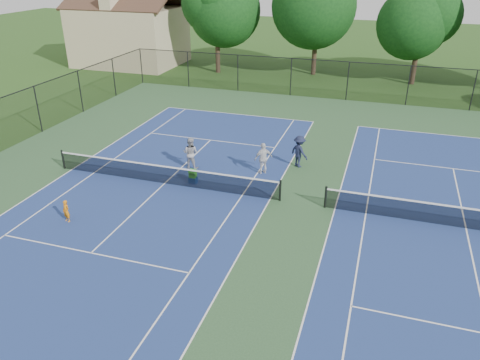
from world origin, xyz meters
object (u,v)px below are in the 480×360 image
(child_player, at_px, (66,211))
(ball_crate, at_px, (193,180))
(ball_hopper, at_px, (193,174))
(bystander_a, at_px, (263,158))
(tree_back_c, at_px, (422,19))
(tree_back_b, at_px, (318,1))
(bystander_b, at_px, (299,151))
(clapboard_house, at_px, (130,33))
(instructor, at_px, (190,153))
(tree_back_a, at_px, (217,7))

(child_player, relative_size, ball_crate, 2.46)
(ball_crate, distance_m, ball_hopper, 0.36)
(bystander_a, height_order, ball_hopper, bystander_a)
(tree_back_c, relative_size, child_player, 8.38)
(tree_back_b, relative_size, ball_crate, 24.62)
(bystander_a, height_order, bystander_b, bystander_b)
(tree_back_b, distance_m, child_player, 31.69)
(tree_back_b, bearing_deg, ball_hopper, -93.75)
(clapboard_house, xyz_separation_m, instructor, (16.50, -22.80, -2.23))
(tree_back_a, relative_size, child_player, 9.13)
(tree_back_a, distance_m, bystander_b, 23.75)
(ball_crate, xyz_separation_m, ball_hopper, (0.00, 0.00, 0.36))
(ball_crate, bearing_deg, tree_back_a, 107.34)
(instructor, height_order, bystander_b, bystander_b)
(tree_back_c, bearing_deg, ball_crate, -113.55)
(tree_back_c, distance_m, instructor, 25.95)
(bystander_a, bearing_deg, tree_back_b, -125.20)
(bystander_a, bearing_deg, tree_back_a, -102.59)
(tree_back_c, bearing_deg, child_player, -115.83)
(tree_back_a, relative_size, instructor, 5.33)
(instructor, xyz_separation_m, ball_hopper, (0.83, -1.68, -0.34))
(instructor, relative_size, ball_crate, 4.22)
(clapboard_house, relative_size, bystander_a, 6.36)
(child_player, relative_size, bystander_b, 0.57)
(tree_back_a, bearing_deg, bystander_a, -63.97)
(tree_back_c, xyz_separation_m, child_player, (-14.35, -29.63, -4.98))
(clapboard_house, bearing_deg, tree_back_b, 3.01)
(clapboard_house, xyz_separation_m, ball_hopper, (17.33, -24.48, -2.58))
(tree_back_c, xyz_separation_m, ball_hopper, (-10.67, -24.48, -4.96))
(tree_back_a, distance_m, tree_back_b, 9.24)
(tree_back_b, relative_size, child_player, 10.01)
(tree_back_a, height_order, ball_hopper, tree_back_a)
(bystander_a, bearing_deg, clapboard_house, -86.14)
(bystander_b, bearing_deg, instructor, 54.33)
(instructor, distance_m, ball_crate, 2.00)
(bystander_b, bearing_deg, ball_hopper, 72.67)
(tree_back_b, bearing_deg, ball_crate, -93.75)
(tree_back_b, height_order, bystander_b, tree_back_b)
(tree_back_a, height_order, instructor, tree_back_a)
(instructor, relative_size, bystander_a, 1.01)
(tree_back_a, distance_m, bystander_a, 24.24)
(clapboard_house, relative_size, bystander_b, 6.16)
(tree_back_c, distance_m, ball_crate, 27.23)
(child_player, relative_size, instructor, 0.58)
(tree_back_b, relative_size, bystander_a, 5.91)
(clapboard_house, distance_m, bystander_a, 30.28)
(ball_hopper, bearing_deg, tree_back_b, 86.25)
(clapboard_house, xyz_separation_m, child_player, (13.65, -29.63, -2.59))
(tree_back_a, relative_size, clapboard_house, 0.85)
(ball_crate, height_order, ball_hopper, ball_hopper)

